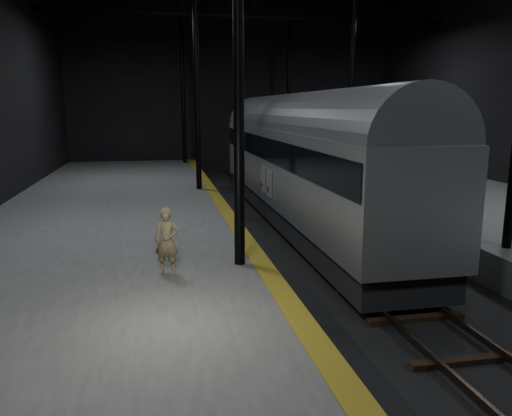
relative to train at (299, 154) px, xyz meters
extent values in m
plane|color=black|center=(0.00, -3.86, -2.97)|extent=(44.00, 44.00, 0.00)
cube|color=#4D4D4B|center=(-7.50, -3.86, -2.47)|extent=(9.00, 43.80, 1.00)
cube|color=olive|center=(-3.25, -3.86, -1.96)|extent=(0.50, 43.80, 0.01)
cube|color=#3F3328|center=(-0.72, -3.86, -2.80)|extent=(0.08, 43.00, 0.14)
cube|color=#3F3328|center=(0.72, -3.86, -2.80)|extent=(0.08, 43.00, 0.14)
cube|color=black|center=(0.00, -3.86, -2.91)|extent=(2.40, 42.00, 0.12)
cylinder|color=black|center=(-3.80, -7.86, 3.03)|extent=(0.26, 0.26, 10.00)
cylinder|color=black|center=(-3.80, 4.14, 3.03)|extent=(0.26, 0.26, 10.00)
cylinder|color=black|center=(3.80, 4.14, 3.03)|extent=(0.26, 0.26, 10.00)
cylinder|color=black|center=(-3.80, 16.14, 3.03)|extent=(0.26, 0.26, 10.00)
cylinder|color=black|center=(3.80, 16.14, 3.03)|extent=(0.26, 0.26, 10.00)
cube|color=black|center=(0.00, 10.14, 7.03)|extent=(23.60, 0.15, 0.18)
cube|color=#A0A3A8|center=(0.00, 0.00, -0.43)|extent=(2.89, 19.91, 2.99)
cube|color=black|center=(0.00, 0.00, -2.30)|extent=(2.64, 19.51, 0.85)
cube|color=black|center=(0.00, 0.00, 0.27)|extent=(2.95, 19.61, 0.90)
cylinder|color=slate|center=(0.00, 0.00, 1.06)|extent=(2.83, 19.71, 2.83)
cube|color=black|center=(0.00, -6.97, -2.67)|extent=(1.79, 2.19, 0.35)
cube|color=black|center=(0.00, 6.97, -2.67)|extent=(1.79, 2.19, 0.35)
cube|color=silver|center=(-1.47, -1.00, -1.03)|extent=(0.04, 0.75, 1.05)
cube|color=silver|center=(-1.47, 0.20, -1.03)|extent=(0.04, 0.75, 1.05)
cylinder|color=maroon|center=(-1.49, -0.82, -1.28)|extent=(0.03, 0.26, 0.26)
cylinder|color=maroon|center=(-1.49, 0.38, -1.28)|extent=(0.03, 0.26, 0.26)
imported|color=#8E7F57|center=(-5.60, -8.26, -1.18)|extent=(0.66, 0.52, 1.58)
camera|label=1|loc=(-5.75, -19.75, 1.89)|focal=35.00mm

